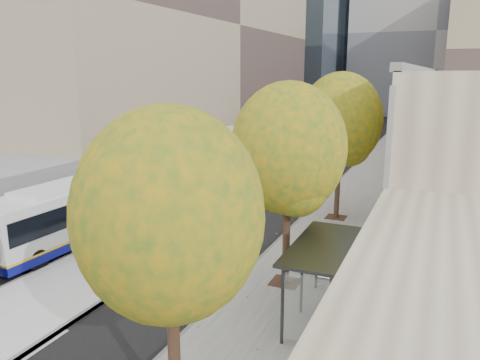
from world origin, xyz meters
The scene contains 11 objects.
bus_platform centered at (-3.88, 35.00, 0.07)m, with size 4.25×150.00×0.15m, color #BCBCBC.
sidewalk centered at (4.12, 35.00, 0.04)m, with size 4.75×150.00×0.08m, color gray.
building_midrise centered at (-22.50, 41.00, 12.50)m, with size 24.00×46.00×25.00m, color gray.
building_far_block centered at (6.00, 96.00, 15.00)m, with size 30.00×18.00×30.00m, color gray.
bus_shelter centered at (5.69, 10.96, 2.19)m, with size 1.90×4.40×2.53m.
tree_b centered at (3.60, 5.00, 5.04)m, with size 4.00×4.00×6.97m.
tree_c centered at (3.60, 13.00, 5.25)m, with size 4.20×4.20×7.28m.
tree_d centered at (3.60, 22.00, 5.47)m, with size 4.40×4.40×7.60m.
bus_near centered at (-7.14, 9.58, 1.53)m, with size 3.19×16.85×2.79m.
bus_far centered at (-7.88, 28.19, 1.68)m, with size 2.84×18.47×3.08m.
distant_car centered at (-8.08, 45.55, 0.59)m, with size 1.40×3.48×1.19m, color silver.
Camera 1 is at (8.65, -2.90, 7.92)m, focal length 35.00 mm.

